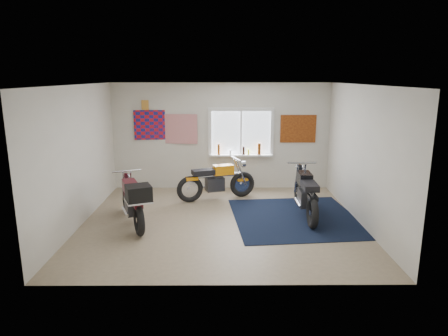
{
  "coord_description": "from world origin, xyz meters",
  "views": [
    {
      "loc": [
        0.01,
        -7.57,
        2.87
      ],
      "look_at": [
        0.06,
        0.4,
        1.02
      ],
      "focal_mm": 32.0,
      "sensor_mm": 36.0,
      "label": 1
    }
  ],
  "objects_px": {
    "navy_rug": "(295,217)",
    "maroon_tourer": "(133,201)",
    "yellow_triumph": "(216,182)",
    "black_chrome_bike": "(305,195)"
  },
  "relations": [
    {
      "from": "navy_rug",
      "to": "maroon_tourer",
      "type": "distance_m",
      "value": 3.29
    },
    {
      "from": "navy_rug",
      "to": "yellow_triumph",
      "type": "distance_m",
      "value": 2.13
    },
    {
      "from": "navy_rug",
      "to": "maroon_tourer",
      "type": "bearing_deg",
      "value": -172.18
    },
    {
      "from": "yellow_triumph",
      "to": "black_chrome_bike",
      "type": "relative_size",
      "value": 0.91
    },
    {
      "from": "yellow_triumph",
      "to": "black_chrome_bike",
      "type": "height_order",
      "value": "black_chrome_bike"
    },
    {
      "from": "navy_rug",
      "to": "yellow_triumph",
      "type": "bearing_deg",
      "value": 142.03
    },
    {
      "from": "black_chrome_bike",
      "to": "navy_rug",
      "type": "bearing_deg",
      "value": 120.9
    },
    {
      "from": "black_chrome_bike",
      "to": "yellow_triumph",
      "type": "bearing_deg",
      "value": 58.51
    },
    {
      "from": "black_chrome_bike",
      "to": "maroon_tourer",
      "type": "bearing_deg",
      "value": 99.74
    },
    {
      "from": "maroon_tourer",
      "to": "black_chrome_bike",
      "type": "bearing_deg",
      "value": -102.78
    }
  ]
}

